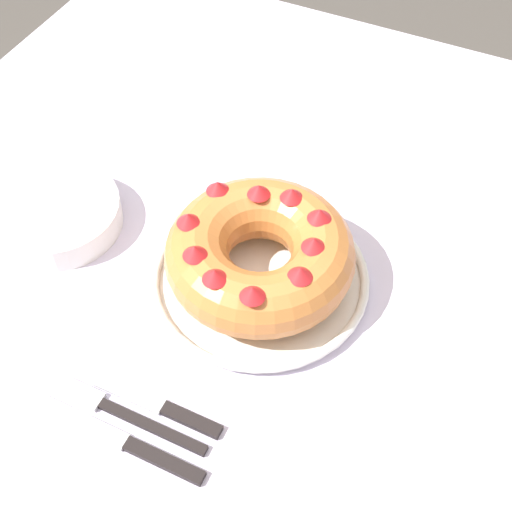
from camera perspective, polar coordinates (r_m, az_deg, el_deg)
The scene contains 8 objects.
ground_plane at distance 1.62m, azimuth 0.18°, elevation -18.83°, with size 8.00×8.00×0.00m, color #4C4742.
dining_table at distance 1.01m, azimuth 0.28°, elevation -5.10°, with size 1.27×1.25×0.77m.
serving_dish at distance 0.93m, azimuth 0.00°, elevation -1.96°, with size 0.29×0.29×0.02m.
bundt_cake at distance 0.89m, azimuth -0.00°, elevation 0.05°, with size 0.24×0.24×0.10m.
fork at distance 0.85m, azimuth -10.78°, elevation -12.18°, with size 0.02×0.19×0.01m.
serving_knife at distance 0.83m, azimuth -10.11°, elevation -14.62°, with size 0.02×0.22×0.01m.
cake_knife at distance 0.85m, azimuth -7.26°, elevation -12.01°, with size 0.02×0.17×0.01m.
side_bowl at distance 1.03m, azimuth -15.59°, elevation 3.23°, with size 0.18×0.18×0.04m, color white.
Camera 1 is at (-0.52, -0.24, 1.52)m, focal length 50.00 mm.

